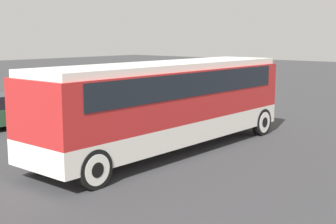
% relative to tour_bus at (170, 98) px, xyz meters
% --- Properties ---
extents(ground_plane, '(120.00, 120.00, 0.00)m').
position_rel_tour_bus_xyz_m(ground_plane, '(-0.10, 0.00, -1.84)').
color(ground_plane, '#38383A').
extents(tour_bus, '(10.67, 2.58, 3.05)m').
position_rel_tour_bus_xyz_m(tour_bus, '(0.00, 0.00, 0.00)').
color(tour_bus, silver).
rests_on(tour_bus, ground_plane).
extents(parked_car_mid, '(4.74, 1.94, 1.41)m').
position_rel_tour_bus_xyz_m(parked_car_mid, '(1.38, 5.05, -1.13)').
color(parked_car_mid, maroon).
rests_on(parked_car_mid, ground_plane).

